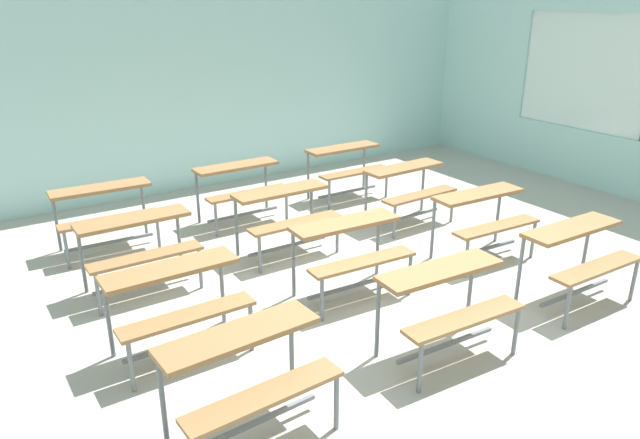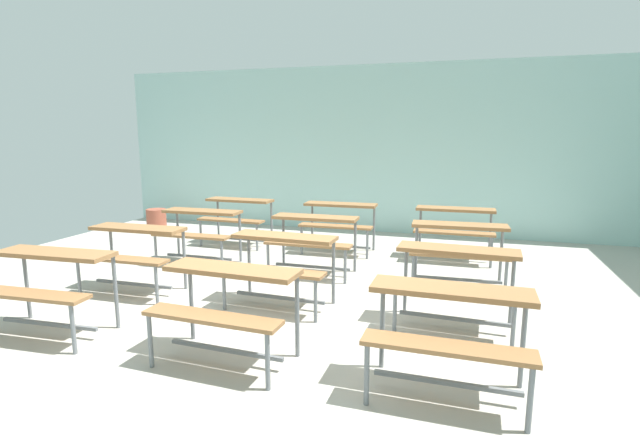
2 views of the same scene
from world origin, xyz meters
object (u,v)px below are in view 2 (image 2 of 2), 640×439
Objects in this scene: desk_bench_r1c0 at (132,244)px; desk_bench_r1c2 at (456,270)px; desk_bench_r0c1 at (226,293)px; desk_bench_r2c2 at (459,240)px; desk_bench_r2c0 at (199,224)px; desk_bench_r0c0 at (47,274)px; desk_bench_r0c2 at (449,317)px; desk_bench_r2c1 at (313,231)px; trash_bin at (156,218)px; desk_bench_r3c0 at (237,211)px; desk_bench_r3c1 at (339,216)px; desk_bench_r1c1 at (280,254)px; desk_bench_r3c2 at (455,221)px.

desk_bench_r1c0 is 3.53m from desk_bench_r1c2.
desk_bench_r2c2 is at bearing 57.69° from desk_bench_r0c1.
desk_bench_r1c0 is 1.29m from desk_bench_r2c0.
desk_bench_r0c2 is at bearing -3.17° from desk_bench_r0c0.
desk_bench_r1c0 and desk_bench_r1c2 have the same top height.
desk_bench_r2c1 is at bearing 35.49° from desk_bench_r1c0.
desk_bench_r0c2 is 4.25m from desk_bench_r2c0.
desk_bench_r0c0 is 5.15m from trash_bin.
desk_bench_r3c0 is at bearing 143.92° from desk_bench_r2c1.
desk_bench_r0c0 and desk_bench_r2c1 have the same top height.
desk_bench_r2c0 and desk_bench_r3c1 have the same top height.
desk_bench_r0c1 is 2.18m from desk_bench_r1c0.
trash_bin is at bearing 112.68° from desk_bench_r0c0.
desk_bench_r0c1 is 1.02× the size of desk_bench_r2c0.
desk_bench_r0c0 is at bearing -158.34° from desk_bench_r1c2.
desk_bench_r1c1 is 1.02× the size of desk_bench_r2c1.
desk_bench_r3c0 is at bearing 147.16° from desk_bench_r1c2.
desk_bench_r0c2 is at bearing -39.30° from trash_bin.
desk_bench_r0c2 reaches higher than trash_bin.
desk_bench_r0c1 is at bearing -113.67° from desk_bench_r3c2.
desk_bench_r3c2 is at bearing -9.20° from trash_bin.
desk_bench_r0c0 is 1.77m from desk_bench_r0c1.
trash_bin is (-2.17, 3.43, -0.39)m from desk_bench_r1c0.
desk_bench_r1c0 is at bearing 88.98° from desk_bench_r0c0.
desk_bench_r0c0 is 1.01× the size of desk_bench_r2c2.
desk_bench_r1c2 is (1.72, 1.20, 0.00)m from desk_bench_r0c1.
desk_bench_r1c2 is at bearing -0.88° from desk_bench_r1c0.
desk_bench_r0c1 is at bearing -142.27° from desk_bench_r1c2.
desk_bench_r3c1 is at bearing 142.94° from desk_bench_r2c2.
desk_bench_r0c2 is 2.96× the size of trash_bin.
trash_bin is at bearing 121.64° from desk_bench_r1c0.
desk_bench_r1c0 is at bearing -177.31° from desk_bench_r1c2.
desk_bench_r3c2 is at bearing 44.49° from desk_bench_r0c0.
desk_bench_r2c2 is (1.77, 1.19, 0.00)m from desk_bench_r1c1.
desk_bench_r3c0 is 2.45m from trash_bin.
desk_bench_r1c0 is at bearing -162.73° from desk_bench_r2c2.
desk_bench_r1c0 is at bearing -175.24° from desk_bench_r1c1.
desk_bench_r1c1 is 1.01× the size of desk_bench_r3c0.
desk_bench_r2c0 reaches higher than trash_bin.
desk_bench_r2c0 is at bearing -87.17° from desk_bench_r3c0.
desk_bench_r1c2 is 3.00× the size of trash_bin.
desk_bench_r2c2 is 1.02× the size of desk_bench_r3c2.
desk_bench_r3c1 is (1.73, 3.69, 0.00)m from desk_bench_r0c0.
desk_bench_r2c1 is at bearing -91.98° from desk_bench_r3c1.
desk_bench_r3c0 is at bearing 90.56° from desk_bench_r2c0.
desk_bench_r2c1 is 2.94× the size of trash_bin.
desk_bench_r1c0 is 0.98× the size of desk_bench_r1c1.
desk_bench_r0c2 is 5.06m from desk_bench_r3c0.
desk_bench_r3c0 is at bearing 133.92° from desk_bench_r0c2.
desk_bench_r0c1 is at bearing -127.28° from desk_bench_r2c2.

